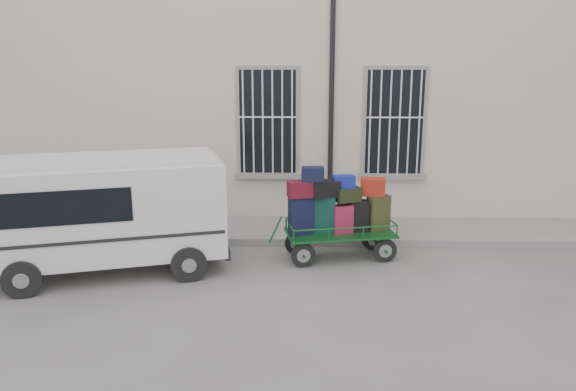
# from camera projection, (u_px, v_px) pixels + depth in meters

# --- Properties ---
(ground) EXTENTS (80.00, 80.00, 0.00)m
(ground) POSITION_uv_depth(u_px,v_px,m) (282.00, 272.00, 9.65)
(ground) COLOR #63635E
(ground) RESTS_ON ground
(building) EXTENTS (24.00, 5.15, 6.00)m
(building) POSITION_uv_depth(u_px,v_px,m) (289.00, 82.00, 14.27)
(building) COLOR beige
(building) RESTS_ON ground
(sidewalk) EXTENTS (24.00, 1.70, 0.15)m
(sidewalk) POSITION_uv_depth(u_px,v_px,m) (285.00, 230.00, 11.77)
(sidewalk) COLOR gray
(sidewalk) RESTS_ON ground
(luggage_cart) EXTENTS (2.33, 1.23, 1.73)m
(luggage_cart) POSITION_uv_depth(u_px,v_px,m) (338.00, 212.00, 10.11)
(luggage_cart) COLOR black
(luggage_cart) RESTS_ON ground
(van) EXTENTS (4.22, 2.67, 1.98)m
(van) POSITION_uv_depth(u_px,v_px,m) (106.00, 207.00, 9.46)
(van) COLOR white
(van) RESTS_ON ground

